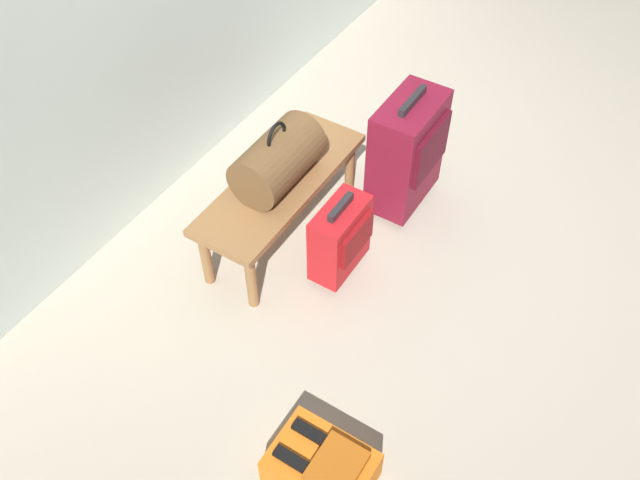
% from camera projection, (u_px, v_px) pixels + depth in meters
% --- Properties ---
extents(ground_plane, '(6.60, 6.60, 0.00)m').
position_uv_depth(ground_plane, '(454.00, 265.00, 3.35)').
color(ground_plane, '#B2A893').
extents(bench, '(1.00, 0.36, 0.38)m').
position_uv_depth(bench, '(281.00, 188.00, 3.25)').
color(bench, olive).
rests_on(bench, ground).
extents(duffel_bag_brown, '(0.44, 0.26, 0.34)m').
position_uv_depth(duffel_bag_brown, '(278.00, 160.00, 3.10)').
color(duffel_bag_brown, brown).
rests_on(duffel_bag_brown, bench).
extents(cell_phone, '(0.07, 0.14, 0.01)m').
position_uv_depth(cell_phone, '(305.00, 142.00, 3.38)').
color(cell_phone, black).
rests_on(cell_phone, bench).
extents(suitcase_upright_burgundy, '(0.42, 0.26, 0.67)m').
position_uv_depth(suitcase_upright_burgundy, '(407.00, 152.00, 3.39)').
color(suitcase_upright_burgundy, maroon).
rests_on(suitcase_upright_burgundy, ground).
extents(suitcase_small_red, '(0.32, 0.19, 0.46)m').
position_uv_depth(suitcase_small_red, '(340.00, 238.00, 3.15)').
color(suitcase_small_red, red).
rests_on(suitcase_small_red, ground).
extents(backpack_orange, '(0.28, 0.38, 0.21)m').
position_uv_depth(backpack_orange, '(322.00, 468.00, 2.57)').
color(backpack_orange, orange).
rests_on(backpack_orange, ground).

